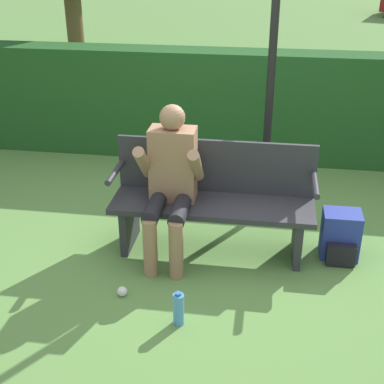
% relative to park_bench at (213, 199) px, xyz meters
% --- Properties ---
extents(ground_plane, '(40.00, 40.00, 0.00)m').
position_rel_park_bench_xyz_m(ground_plane, '(0.00, -0.07, -0.45)').
color(ground_plane, '#5B8942').
extents(hedge_back, '(12.00, 0.42, 1.23)m').
position_rel_park_bench_xyz_m(hedge_back, '(0.00, 2.03, 0.17)').
color(hedge_back, '#1E4C1E').
rests_on(hedge_back, ground).
extents(park_bench, '(1.63, 0.48, 0.90)m').
position_rel_park_bench_xyz_m(park_bench, '(0.00, 0.00, 0.00)').
color(park_bench, '#2D2D33').
rests_on(park_bench, ground).
extents(person_seated, '(0.50, 0.63, 1.23)m').
position_rel_park_bench_xyz_m(person_seated, '(-0.32, -0.13, 0.22)').
color(person_seated, '#997051').
rests_on(person_seated, ground).
extents(backpack, '(0.30, 0.32, 0.39)m').
position_rel_park_bench_xyz_m(backpack, '(1.04, -0.00, -0.26)').
color(backpack, '#283893').
rests_on(backpack, ground).
extents(water_bottle, '(0.08, 0.08, 0.26)m').
position_rel_park_bench_xyz_m(water_bottle, '(-0.11, -1.03, -0.33)').
color(water_bottle, '#4C8CCC').
rests_on(water_bottle, ground).
extents(signpost, '(0.47, 0.09, 2.67)m').
position_rel_park_bench_xyz_m(signpost, '(0.40, 0.63, 1.09)').
color(signpost, black).
rests_on(signpost, ground).
extents(litter_crumple, '(0.07, 0.07, 0.07)m').
position_rel_park_bench_xyz_m(litter_crumple, '(-0.58, -0.78, -0.41)').
color(litter_crumple, silver).
rests_on(litter_crumple, ground).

